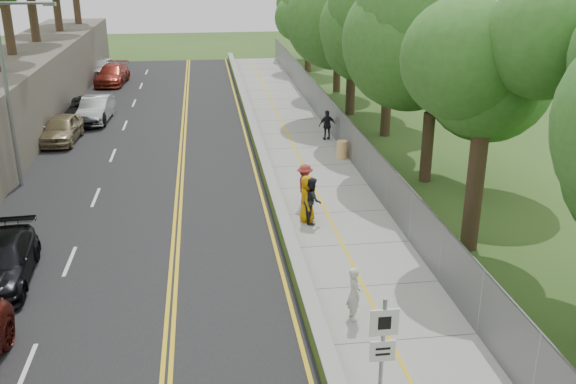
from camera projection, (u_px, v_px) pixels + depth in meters
ground at (309, 348)px, 16.95m from camera, size 140.00×140.00×0.00m
road at (144, 173)px, 30.18m from camera, size 11.20×66.00×0.04m
sidewalk at (311, 166)px, 31.16m from camera, size 4.20×66.00×0.05m
jersey_barrier at (264, 163)px, 30.78m from camera, size 0.42×66.00×0.60m
chainlink_fence at (354, 145)px, 31.08m from camera, size 0.04×66.00×2.00m
trees_fenceside at (409, 17)px, 29.24m from camera, size 7.00×66.00×14.00m
streetlight at (11, 82)px, 26.99m from camera, size 2.52×0.22×8.00m
signpost at (383, 348)px, 13.59m from camera, size 0.62×0.09×3.10m
construction_barrel at (342, 149)px, 32.14m from camera, size 0.54×0.54×0.88m
car_3 at (1, 262)px, 20.06m from camera, size 2.20×4.73×1.34m
car_4 at (62, 129)px, 34.82m from camera, size 1.93×4.36×1.46m
car_5 at (96, 109)px, 38.98m from camera, size 1.83×4.60×1.49m
car_6 at (87, 110)px, 38.97m from camera, size 2.54×5.25×1.44m
car_7 at (112, 74)px, 49.85m from camera, size 2.50×5.28×1.49m
car_8 at (103, 67)px, 52.88m from camera, size 2.06×4.44×1.47m
painter_0 at (307, 199)px, 24.49m from camera, size 0.81×1.02×1.84m
painter_1 at (354, 294)px, 17.94m from camera, size 0.45×0.63×1.62m
painter_2 at (312, 200)px, 24.41m from camera, size 0.69×0.88×1.79m
painter_3 at (305, 185)px, 26.00m from camera, size 0.72×1.17×1.75m
person_far at (327, 125)px, 35.13m from camera, size 1.01×0.55×1.64m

